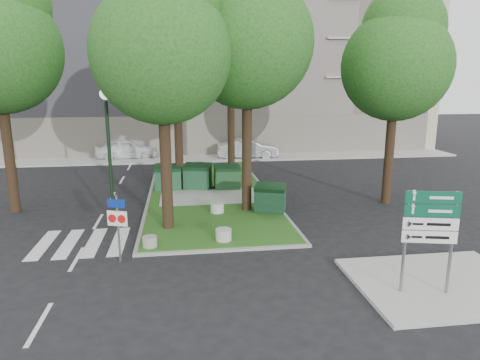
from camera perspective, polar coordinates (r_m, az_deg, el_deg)
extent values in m
plane|color=black|center=(15.24, -3.99, -9.51)|extent=(120.00, 120.00, 0.00)
cube|color=#224F16|center=(22.84, -4.20, -1.69)|extent=(6.00, 16.00, 0.12)
cube|color=gray|center=(22.84, -4.20, -1.71)|extent=(6.30, 16.30, 0.10)
cube|color=#999993|center=(14.13, 25.21, -12.38)|extent=(5.00, 4.00, 0.12)
cube|color=#999993|center=(33.08, -6.32, 2.84)|extent=(42.00, 3.00, 0.12)
cube|color=silver|center=(16.84, -17.33, -7.84)|extent=(5.00, 3.00, 0.01)
cube|color=tan|center=(40.13, -6.97, 15.96)|extent=(41.00, 12.00, 16.00)
cylinder|color=black|center=(16.79, -9.90, 3.39)|extent=(0.44, 0.44, 6.16)
sphere|color=#174C14|center=(16.60, -10.42, 16.22)|extent=(5.20, 5.20, 5.20)
sphere|color=#174C14|center=(16.99, -9.56, 22.15)|extent=(3.90, 3.90, 3.90)
cylinder|color=black|center=(18.95, 0.92, 5.50)|extent=(0.44, 0.44, 6.72)
sphere|color=#174C14|center=(18.86, 0.97, 17.89)|extent=(5.60, 5.60, 5.60)
cylinder|color=black|center=(23.24, -8.20, 5.70)|extent=(0.44, 0.44, 5.88)
sphere|color=#174C14|center=(23.07, -8.49, 14.53)|extent=(4.80, 4.80, 4.80)
sphere|color=#174C14|center=(23.38, -7.85, 18.66)|extent=(3.60, 3.60, 3.60)
cylinder|color=black|center=(26.35, -1.20, 7.90)|extent=(0.44, 0.44, 7.00)
sphere|color=#174C14|center=(26.32, -1.25, 17.15)|extent=(5.80, 5.80, 5.80)
sphere|color=#174C14|center=(26.77, -0.64, 21.39)|extent=(4.35, 4.35, 4.35)
cylinder|color=black|center=(21.60, -28.59, 4.47)|extent=(0.44, 0.44, 6.44)
sphere|color=#174C14|center=(21.76, -29.34, 19.72)|extent=(4.05, 4.05, 4.05)
cylinder|color=black|center=(21.68, 19.36, 4.60)|extent=(0.44, 0.44, 5.88)
sphere|color=#174C14|center=(21.50, 20.09, 14.04)|extent=(5.00, 5.00, 5.00)
sphere|color=#174C14|center=(21.94, 20.92, 18.35)|extent=(3.75, 3.75, 3.75)
cube|color=#113E21|center=(23.52, -9.57, 0.12)|extent=(1.41, 0.97, 1.09)
cube|color=black|center=(23.39, -9.63, 1.64)|extent=(1.46, 1.04, 0.32)
cube|color=#123E21|center=(23.51, -5.68, 0.25)|extent=(1.62, 1.29, 1.11)
cube|color=black|center=(23.37, -5.71, 1.80)|extent=(1.68, 1.37, 0.32)
cube|color=#113916|center=(23.38, -1.73, 0.19)|extent=(1.38, 0.95, 1.07)
cube|color=black|center=(23.25, -1.74, 1.70)|extent=(1.43, 1.01, 0.31)
cube|color=#123D24|center=(19.24, 4.05, -2.71)|extent=(1.54, 1.30, 1.03)
cube|color=black|center=(19.09, 4.08, -0.98)|extent=(1.60, 1.37, 0.30)
cylinder|color=gray|center=(15.61, -11.93, -8.02)|extent=(0.51, 0.51, 0.37)
cylinder|color=#A4A49F|center=(15.86, -2.22, -7.28)|extent=(0.59, 0.59, 0.42)
cylinder|color=#B0AFAB|center=(19.15, -3.06, -3.70)|extent=(0.60, 0.60, 0.43)
cylinder|color=yellow|center=(27.40, -0.44, 1.61)|extent=(0.36, 0.36, 0.63)
cylinder|color=black|center=(18.11, -16.92, 1.92)|extent=(0.14, 0.14, 5.05)
cylinder|color=black|center=(18.70, -16.44, -5.39)|extent=(0.30, 0.30, 0.20)
sphere|color=white|center=(17.82, -17.53, 10.88)|extent=(0.44, 0.44, 0.44)
cylinder|color=slate|center=(14.55, -15.91, -6.29)|extent=(0.09, 0.09, 2.28)
cube|color=navy|center=(14.29, -16.13, -3.00)|extent=(0.57, 0.23, 0.27)
cube|color=white|center=(14.43, -16.00, -4.92)|extent=(0.66, 0.26, 0.50)
cylinder|color=red|center=(14.46, -16.65, -4.93)|extent=(0.27, 0.12, 0.27)
cylinder|color=red|center=(14.41, -15.35, -4.91)|extent=(0.27, 0.12, 0.27)
cylinder|color=slate|center=(12.55, 21.13, -7.72)|extent=(0.11, 0.11, 2.90)
cylinder|color=slate|center=(12.94, 26.39, -7.60)|extent=(0.11, 0.11, 2.90)
cube|color=#094B31|center=(12.37, 24.34, -2.09)|extent=(1.42, 0.37, 0.33)
cube|color=#094B31|center=(12.46, 24.18, -3.72)|extent=(1.42, 0.37, 0.33)
cube|color=white|center=(12.56, 24.03, -5.33)|extent=(1.42, 0.37, 0.33)
cube|color=white|center=(12.68, 23.87, -6.91)|extent=(1.42, 0.37, 0.33)
imported|color=white|center=(34.18, -14.92, 4.04)|extent=(4.75, 2.18, 1.58)
imported|color=#A6A8AE|center=(33.23, 1.00, 4.21)|extent=(4.75, 1.80, 1.55)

